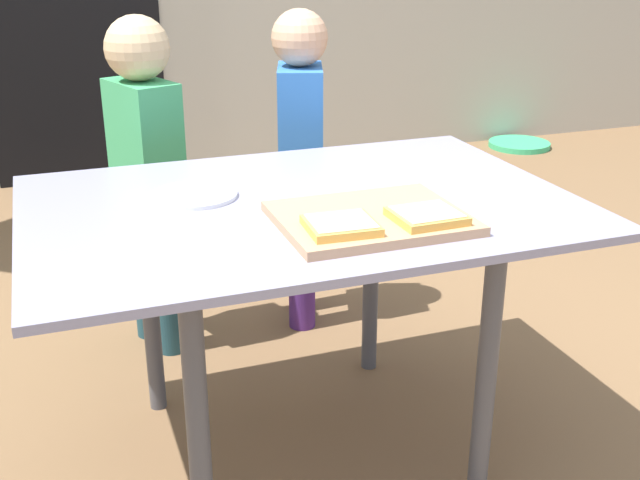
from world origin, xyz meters
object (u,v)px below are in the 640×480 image
at_px(dining_table, 301,235).
at_px(child_right, 301,148).
at_px(plate_white_left, 194,195).
at_px(cutting_board, 370,218).
at_px(child_left, 147,161).
at_px(pizza_slice_near_right, 427,216).
at_px(pizza_slice_near_left, 343,225).
at_px(garden_hose_coil, 519,144).

xyz_separation_m(dining_table, child_right, (0.24, 0.72, 0.01)).
relative_size(dining_table, plate_white_left, 6.19).
bearing_deg(cutting_board, child_right, 80.89).
bearing_deg(cutting_board, child_left, 111.49).
xyz_separation_m(cutting_board, child_left, (-0.35, 0.90, -0.08)).
distance_m(pizza_slice_near_right, child_left, 1.08).
xyz_separation_m(pizza_slice_near_left, plate_white_left, (-0.23, 0.37, -0.03)).
xyz_separation_m(pizza_slice_near_left, garden_hose_coil, (2.27, 2.72, -0.70)).
xyz_separation_m(cutting_board, garden_hose_coil, (2.17, 2.65, -0.68)).
relative_size(plate_white_left, garden_hose_coil, 0.54).
bearing_deg(child_right, child_left, -178.14).
bearing_deg(dining_table, cutting_board, -63.22).
bearing_deg(plate_white_left, dining_table, -26.70).
xyz_separation_m(child_right, garden_hose_coil, (2.03, 1.74, -0.60)).
relative_size(dining_table, child_right, 1.20).
height_order(pizza_slice_near_right, plate_white_left, pizza_slice_near_right).
bearing_deg(plate_white_left, pizza_slice_near_left, -58.23).
height_order(dining_table, plate_white_left, plate_white_left).
bearing_deg(dining_table, garden_hose_coil, 47.39).
bearing_deg(cutting_board, dining_table, 116.78).
xyz_separation_m(pizza_slice_near_left, child_left, (-0.26, 0.97, -0.10)).
bearing_deg(cutting_board, pizza_slice_near_right, -39.47).
distance_m(dining_table, garden_hose_coil, 3.40).
relative_size(cutting_board, garden_hose_coil, 1.04).
bearing_deg(child_left, plate_white_left, -87.00).
bearing_deg(pizza_slice_near_left, garden_hose_coil, 50.25).
height_order(pizza_slice_near_right, garden_hose_coil, pizza_slice_near_right).
relative_size(cutting_board, pizza_slice_near_left, 2.70).
xyz_separation_m(cutting_board, child_right, (0.15, 0.91, -0.09)).
height_order(pizza_slice_near_right, pizza_slice_near_left, same).
relative_size(pizza_slice_near_left, plate_white_left, 0.72).
distance_m(cutting_board, garden_hose_coil, 3.50).
distance_m(pizza_slice_near_right, plate_white_left, 0.56).
relative_size(pizza_slice_near_left, child_left, 0.14).
bearing_deg(garden_hose_coil, plate_white_left, -136.69).
distance_m(pizza_slice_near_left, garden_hose_coil, 3.61).
bearing_deg(child_right, pizza_slice_near_left, -103.63).
xyz_separation_m(dining_table, garden_hose_coil, (2.27, 2.47, -0.59)).
bearing_deg(dining_table, child_right, 71.58).
height_order(dining_table, child_right, child_right).
bearing_deg(child_left, cutting_board, -68.51).
xyz_separation_m(cutting_board, plate_white_left, (-0.32, 0.30, -0.01)).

